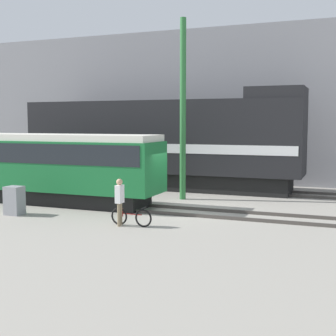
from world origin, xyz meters
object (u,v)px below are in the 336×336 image
freight_locomotive (162,143)px  utility_pole_left (183,110)px  streetcar (50,164)px  signal_box (14,201)px  person (120,197)px  bicycle (131,217)px

freight_locomotive → utility_pole_left: utility_pole_left is taller
streetcar → signal_box: size_ratio=9.24×
signal_box → person: bearing=-3.6°
freight_locomotive → signal_box: freight_locomotive is taller
freight_locomotive → utility_pole_left: (2.51, -3.37, 1.80)m
bicycle → person: size_ratio=0.94×
freight_locomotive → person: (2.39, -10.05, -1.59)m
freight_locomotive → person: bearing=-76.6°
person → signal_box: 5.14m
person → signal_box: size_ratio=1.48×
utility_pole_left → signal_box: utility_pole_left is taller
utility_pole_left → signal_box: 9.10m
signal_box → freight_locomotive: bearing=74.4°
streetcar → person: (5.43, -3.31, -0.80)m
utility_pole_left → signal_box: size_ratio=7.47×
bicycle → person: bearing=-160.1°
freight_locomotive → streetcar: bearing=-114.3°
utility_pole_left → bicycle: bearing=-87.5°
streetcar → bicycle: 6.82m
person → freight_locomotive: bearing=103.4°
streetcar → signal_box: (0.32, -2.99, -1.29)m
freight_locomotive → streetcar: freight_locomotive is taller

